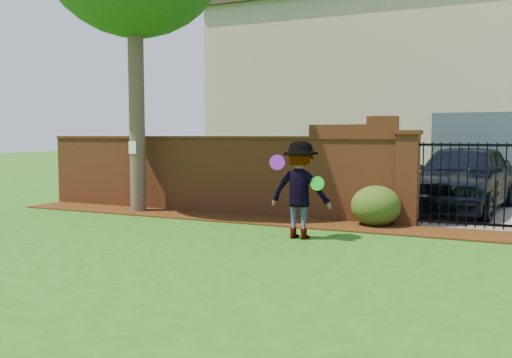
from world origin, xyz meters
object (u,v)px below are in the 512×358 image
at_px(frisbee_green, 317,183).
at_px(frisbee_purple, 277,162).
at_px(car, 460,178).
at_px(man, 299,190).

bearing_deg(frisbee_green, frisbee_purple, -174.12).
xyz_separation_m(frisbee_purple, frisbee_green, (0.70, 0.07, -0.34)).
height_order(car, frisbee_green, car).
bearing_deg(frisbee_purple, frisbee_green, 5.88).
distance_m(man, frisbee_green, 0.40).
height_order(car, man, man).
bearing_deg(frisbee_green, car, 67.05).
relative_size(man, frisbee_purple, 6.33).
distance_m(car, frisbee_purple, 5.43).
relative_size(man, frisbee_green, 7.01).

